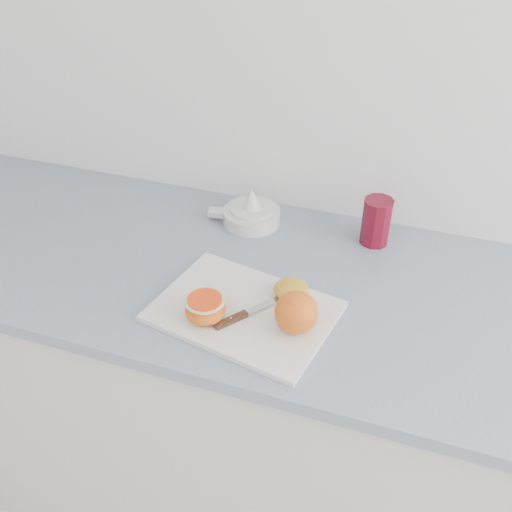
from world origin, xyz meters
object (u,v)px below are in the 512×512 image
object	(u,v)px
half_orange	(205,309)
cutting_board	(244,311)
citrus_juicer	(251,213)
red_tumbler	(376,223)
counter	(296,414)

from	to	relation	value
half_orange	cutting_board	bearing A→B (deg)	39.07
citrus_juicer	red_tumbler	size ratio (longest dim) A/B	1.58
citrus_juicer	counter	bearing A→B (deg)	-45.16
half_orange	citrus_juicer	size ratio (longest dim) A/B	0.45
counter	cutting_board	bearing A→B (deg)	-123.61
counter	half_orange	bearing A→B (deg)	-129.24
cutting_board	half_orange	size ratio (longest dim) A/B	4.32
citrus_juicer	red_tumbler	bearing A→B (deg)	2.56
counter	citrus_juicer	world-z (taller)	citrus_juicer
counter	half_orange	distance (m)	0.54
counter	half_orange	world-z (taller)	half_orange
cutting_board	half_orange	xyz separation A→B (m)	(-0.06, -0.05, 0.03)
counter	red_tumbler	distance (m)	0.55
citrus_juicer	cutting_board	bearing A→B (deg)	-73.10
counter	half_orange	size ratio (longest dim) A/B	28.39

